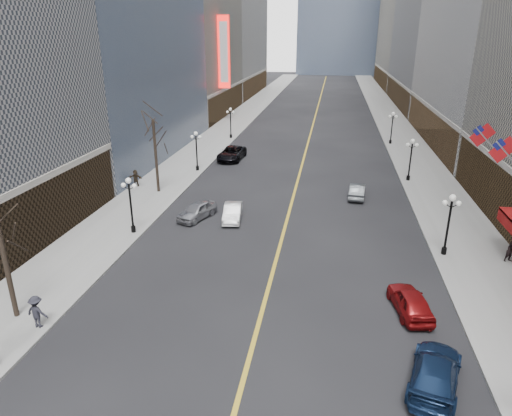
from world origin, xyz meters
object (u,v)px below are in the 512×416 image
(car_nb_mid, at_px, (233,212))
(streetlamp_east_2, at_px, (411,155))
(streetlamp_west_2, at_px, (196,147))
(car_sb_far, at_px, (357,191))
(streetlamp_west_1, at_px, (130,200))
(car_sb_near, at_px, (435,372))
(streetlamp_west_3, at_px, (231,120))
(car_sb_mid, at_px, (410,301))
(car_nb_far, at_px, (232,153))
(streetlamp_east_1, at_px, (449,218))
(streetlamp_east_3, at_px, (392,124))
(car_nb_near, at_px, (197,211))

(car_nb_mid, bearing_deg, streetlamp_east_2, 32.83)
(streetlamp_west_2, relative_size, car_sb_far, 1.09)
(streetlamp_west_1, xyz_separation_m, car_sb_near, (20.37, -13.68, -2.17))
(streetlamp_west_3, distance_m, car_sb_near, 53.74)
(streetlamp_east_2, distance_m, car_sb_mid, 26.14)
(streetlamp_west_3, distance_m, car_nb_far, 12.65)
(streetlamp_west_2, relative_size, streetlamp_west_3, 1.00)
(streetlamp_east_2, bearing_deg, car_sb_near, -95.82)
(streetlamp_east_2, bearing_deg, streetlamp_west_1, -142.67)
(streetlamp_west_2, xyz_separation_m, car_sb_mid, (20.12, -25.82, -2.18))
(streetlamp_east_2, relative_size, car_sb_near, 0.90)
(streetlamp_west_2, distance_m, car_nb_mid, 15.73)
(streetlamp_east_1, xyz_separation_m, streetlamp_west_1, (-23.60, 0.00, 0.00))
(streetlamp_west_2, bearing_deg, streetlamp_east_3, 37.33)
(streetlamp_west_2, relative_size, car_nb_far, 0.76)
(streetlamp_east_3, height_order, car_nb_near, streetlamp_east_3)
(streetlamp_east_1, relative_size, car_nb_far, 0.76)
(streetlamp_west_1, xyz_separation_m, car_nb_far, (2.80, 23.84, -2.08))
(streetlamp_west_2, distance_m, car_sb_mid, 32.81)
(streetlamp_west_2, height_order, car_nb_far, streetlamp_west_2)
(streetlamp_east_3, bearing_deg, car_nb_near, -121.33)
(car_sb_near, xyz_separation_m, car_sb_mid, (-0.24, 5.86, -0.01))
(streetlamp_east_2, xyz_separation_m, car_nb_near, (-19.50, -14.04, -2.18))
(streetlamp_west_3, xyz_separation_m, car_nb_mid, (7.19, -31.82, -2.22))
(car_nb_mid, xyz_separation_m, car_sb_mid, (12.94, -12.00, 0.04))
(streetlamp_east_1, height_order, streetlamp_west_2, same)
(car_sb_far, bearing_deg, car_nb_near, 34.35)
(streetlamp_west_2, distance_m, car_sb_far, 19.10)
(car_nb_far, bearing_deg, streetlamp_west_3, 105.95)
(streetlamp_west_1, bearing_deg, car_nb_mid, 30.21)
(streetlamp_east_2, distance_m, car_nb_near, 24.13)
(car_nb_far, bearing_deg, streetlamp_west_1, -93.72)
(car_sb_far, bearing_deg, streetlamp_west_2, -14.29)
(streetlamp_east_3, relative_size, car_nb_mid, 1.10)
(streetlamp_east_3, distance_m, car_sb_near, 49.83)
(car_nb_far, relative_size, car_sb_mid, 1.39)
(streetlamp_east_1, xyz_separation_m, streetlamp_west_2, (-23.60, 18.00, 0.00))
(streetlamp_west_3, xyz_separation_m, car_sb_mid, (20.12, -43.82, -2.18))
(car_nb_mid, bearing_deg, car_nb_near, 176.89)
(car_nb_near, height_order, car_nb_far, car_nb_far)
(streetlamp_east_3, distance_m, car_sb_far, 24.99)
(car_sb_mid, xyz_separation_m, car_sb_far, (-2.20, 19.59, -0.04))
(car_nb_far, bearing_deg, car_nb_mid, -74.45)
(streetlamp_west_1, bearing_deg, car_nb_near, 44.02)
(streetlamp_west_1, distance_m, car_sb_near, 24.63)
(streetlamp_east_1, distance_m, streetlamp_west_3, 43.05)
(streetlamp_east_1, xyz_separation_m, car_sb_near, (-3.23, -13.68, -2.17))
(car_sb_near, bearing_deg, streetlamp_east_1, -86.81)
(car_nb_mid, bearing_deg, car_sb_near, -60.83)
(streetlamp_west_1, xyz_separation_m, car_sb_far, (17.92, 11.77, -2.22))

